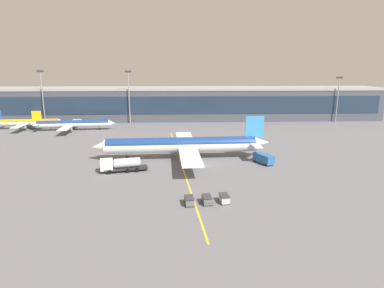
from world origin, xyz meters
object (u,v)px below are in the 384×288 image
lavatory_truck (263,158)px  commuter_jet_near (28,122)px  commuter_jet_far (73,124)px  baggage_cart_0 (189,201)px  baggage_cart_2 (224,198)px  baggage_cart_1 (207,200)px  fuel_tanker (121,165)px  main_airliner (183,145)px

lavatory_truck → commuter_jet_near: bearing=147.7°
lavatory_truck → commuter_jet_far: (-62.94, 47.81, 1.20)m
baggage_cart_0 → baggage_cart_2: size_ratio=1.00×
baggage_cart_1 → commuter_jet_near: bearing=130.6°
commuter_jet_near → baggage_cart_0: bearing=-51.0°
fuel_tanker → commuter_jet_far: bearing=117.6°
baggage_cart_0 → commuter_jet_far: bearing=120.7°
baggage_cart_0 → baggage_cart_1: (3.18, 0.37, 0.00)m
main_airliner → fuel_tanker: 18.19m
lavatory_truck → baggage_cart_1: lavatory_truck is taller
baggage_cart_1 → commuter_jet_far: size_ratio=0.09×
fuel_tanker → commuter_jet_far: 60.14m
baggage_cart_1 → baggage_cart_0: bearing=-173.4°
main_airliner → commuter_jet_far: 60.12m
lavatory_truck → fuel_tanker: bearing=-171.1°
commuter_jet_far → fuel_tanker: bearing=-62.4°
main_airliner → baggage_cart_1: bearing=-82.3°
baggage_cart_0 → baggage_cart_2: same height
baggage_cart_2 → fuel_tanker: bearing=139.1°
baggage_cart_0 → commuter_jet_far: (-43.29, 72.82, 1.84)m
baggage_cart_0 → commuter_jet_far: size_ratio=0.09×
main_airliner → lavatory_truck: 21.29m
baggage_cart_0 → commuter_jet_far: 84.74m
baggage_cart_0 → baggage_cart_1: same height
baggage_cart_2 → commuter_jet_far: 87.55m
baggage_cart_1 → commuter_jet_near: size_ratio=0.10×
commuter_jet_far → baggage_cart_2: bearing=-55.4°
baggage_cart_1 → main_airliner: bearing=97.7°
commuter_jet_far → main_airliner: bearing=-45.1°
baggage_cart_0 → baggage_cart_1: 3.20m
main_airliner → commuter_jet_far: main_airliner is taller
fuel_tanker → main_airliner: bearing=36.4°
lavatory_truck → baggage_cart_1: bearing=-123.8°
main_airliner → commuter_jet_near: bearing=142.8°
commuter_jet_far → commuter_jet_near: bearing=168.0°
main_airliner → fuel_tanker: size_ratio=4.29×
baggage_cart_0 → commuter_jet_near: commuter_jet_near is taller
baggage_cart_0 → commuter_jet_near: size_ratio=0.10×
baggage_cart_0 → baggage_cart_2: 6.40m
main_airliner → commuter_jet_near: size_ratio=1.65×
baggage_cart_2 → commuter_jet_near: bearing=132.0°
main_airliner → baggage_cart_2: bearing=-76.3°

